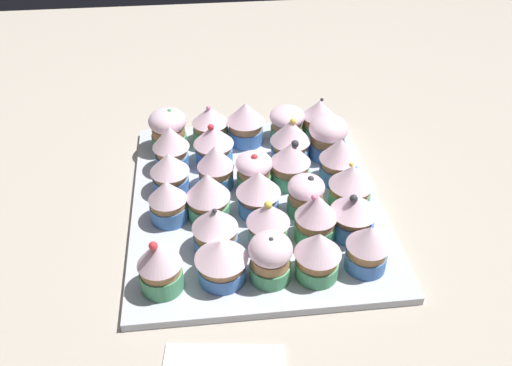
# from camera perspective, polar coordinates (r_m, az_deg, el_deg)

# --- Properties ---
(ground_plane) EXTENTS (1.80, 1.80, 0.03)m
(ground_plane) POSITION_cam_1_polar(r_m,az_deg,el_deg) (0.85, -0.00, -3.05)
(ground_plane) COLOR #B2A899
(baking_tray) EXTENTS (0.44, 0.37, 0.01)m
(baking_tray) POSITION_cam_1_polar(r_m,az_deg,el_deg) (0.84, -0.00, -1.96)
(baking_tray) COLOR silver
(baking_tray) RESTS_ON ground_plane
(cupcake_0) EXTENTS (0.06, 0.06, 0.07)m
(cupcake_0) POSITION_cam_1_polar(r_m,az_deg,el_deg) (0.72, 11.59, -6.54)
(cupcake_0) COLOR #477AC6
(cupcake_0) RESTS_ON baking_tray
(cupcake_1) EXTENTS (0.07, 0.07, 0.07)m
(cupcake_1) POSITION_cam_1_polar(r_m,az_deg,el_deg) (0.76, 10.15, -3.16)
(cupcake_1) COLOR #477AC6
(cupcake_1) RESTS_ON baking_tray
(cupcake_2) EXTENTS (0.07, 0.07, 0.07)m
(cupcake_2) POSITION_cam_1_polar(r_m,az_deg,el_deg) (0.81, 9.88, -0.16)
(cupcake_2) COLOR #4C9E6B
(cupcake_2) RESTS_ON baking_tray
(cupcake_3) EXTENTS (0.06, 0.06, 0.08)m
(cupcake_3) POSITION_cam_1_polar(r_m,az_deg,el_deg) (0.86, 8.66, 2.48)
(cupcake_3) COLOR #477AC6
(cupcake_3) RESTS_ON baking_tray
(cupcake_4) EXTENTS (0.06, 0.06, 0.07)m
(cupcake_4) POSITION_cam_1_polar(r_m,az_deg,el_deg) (0.91, 7.50, 4.86)
(cupcake_4) COLOR #477AC6
(cupcake_4) RESTS_ON baking_tray
(cupcake_5) EXTENTS (0.06, 0.06, 0.07)m
(cupcake_5) POSITION_cam_1_polar(r_m,az_deg,el_deg) (0.97, 6.56, 6.78)
(cupcake_5) COLOR #4C9E6B
(cupcake_5) RESTS_ON baking_tray
(cupcake_6) EXTENTS (0.06, 0.06, 0.07)m
(cupcake_6) POSITION_cam_1_polar(r_m,az_deg,el_deg) (0.70, 6.47, -7.38)
(cupcake_6) COLOR #4C9E6B
(cupcake_6) RESTS_ON baking_tray
(cupcake_7) EXTENTS (0.06, 0.06, 0.08)m
(cupcake_7) POSITION_cam_1_polar(r_m,az_deg,el_deg) (0.75, 6.27, -3.51)
(cupcake_7) COLOR #4C9E6B
(cupcake_7) RESTS_ON baking_tray
(cupcake_8) EXTENTS (0.05, 0.05, 0.07)m
(cupcake_8) POSITION_cam_1_polar(r_m,az_deg,el_deg) (0.79, 5.23, -1.25)
(cupcake_8) COLOR #4C9E6B
(cupcake_8) RESTS_ON baking_tray
(cupcake_9) EXTENTS (0.06, 0.06, 0.08)m
(cupcake_9) POSITION_cam_1_polar(r_m,az_deg,el_deg) (0.84, 3.61, 2.12)
(cupcake_9) COLOR #4C9E6B
(cupcake_9) RESTS_ON baking_tray
(cupcake_10) EXTENTS (0.07, 0.07, 0.08)m
(cupcake_10) POSITION_cam_1_polar(r_m,az_deg,el_deg) (0.89, 3.60, 4.46)
(cupcake_10) COLOR #477AC6
(cupcake_10) RESTS_ON baking_tray
(cupcake_11) EXTENTS (0.06, 0.06, 0.06)m
(cupcake_11) POSITION_cam_1_polar(r_m,az_deg,el_deg) (0.95, 3.25, 6.30)
(cupcake_11) COLOR #4C9E6B
(cupcake_11) RESTS_ON baking_tray
(cupcake_12) EXTENTS (0.06, 0.06, 0.07)m
(cupcake_12) POSITION_cam_1_polar(r_m,az_deg,el_deg) (0.69, 1.83, -7.72)
(cupcake_12) COLOR #4C9E6B
(cupcake_12) RESTS_ON baking_tray
(cupcake_13) EXTENTS (0.06, 0.06, 0.07)m
(cupcake_13) POSITION_cam_1_polar(r_m,az_deg,el_deg) (0.74, 1.28, -4.10)
(cupcake_13) COLOR #4C9E6B
(cupcake_13) RESTS_ON baking_tray
(cupcake_14) EXTENTS (0.07, 0.07, 0.07)m
(cupcake_14) POSITION_cam_1_polar(r_m,az_deg,el_deg) (0.78, 0.39, -0.86)
(cupcake_14) COLOR #477AC6
(cupcake_14) RESTS_ON baking_tray
(cupcake_15) EXTENTS (0.06, 0.06, 0.07)m
(cupcake_15) POSITION_cam_1_polar(r_m,az_deg,el_deg) (0.83, 0.01, 1.27)
(cupcake_15) COLOR #4C9E6B
(cupcake_15) RESTS_ON baking_tray
(cupcake_16) EXTENTS (0.07, 0.07, 0.08)m
(cupcake_16) POSITION_cam_1_polar(r_m,az_deg,el_deg) (0.94, -1.22, 6.38)
(cupcake_16) COLOR #477AC6
(cupcake_16) RESTS_ON baking_tray
(cupcake_17) EXTENTS (0.07, 0.07, 0.06)m
(cupcake_17) POSITION_cam_1_polar(r_m,az_deg,el_deg) (0.69, -3.64, -7.97)
(cupcake_17) COLOR #477AC6
(cupcake_17) RESTS_ON baking_tray
(cupcake_18) EXTENTS (0.06, 0.06, 0.07)m
(cupcake_18) POSITION_cam_1_polar(r_m,az_deg,el_deg) (0.73, -4.30, -4.75)
(cupcake_18) COLOR #477AC6
(cupcake_18) RESTS_ON baking_tray
(cupcake_19) EXTENTS (0.06, 0.06, 0.08)m
(cupcake_19) POSITION_cam_1_polar(r_m,az_deg,el_deg) (0.78, -5.03, -1.23)
(cupcake_19) COLOR #4C9E6B
(cupcake_19) RESTS_ON baking_tray
(cupcake_20) EXTENTS (0.06, 0.06, 0.07)m
(cupcake_20) POSITION_cam_1_polar(r_m,az_deg,el_deg) (0.84, -4.23, 1.79)
(cupcake_20) COLOR #477AC6
(cupcake_20) RESTS_ON baking_tray
(cupcake_21) EXTENTS (0.07, 0.07, 0.07)m
(cupcake_21) POSITION_cam_1_polar(r_m,az_deg,el_deg) (0.89, -4.44, 4.14)
(cupcake_21) COLOR #477AC6
(cupcake_21) RESTS_ON baking_tray
(cupcake_22) EXTENTS (0.06, 0.06, 0.07)m
(cupcake_22) POSITION_cam_1_polar(r_m,az_deg,el_deg) (0.95, -4.79, 6.12)
(cupcake_22) COLOR #4C9E6B
(cupcake_22) RESTS_ON baking_tray
(cupcake_23) EXTENTS (0.06, 0.06, 0.08)m
(cupcake_23) POSITION_cam_1_polar(r_m,az_deg,el_deg) (0.69, -10.02, -8.38)
(cupcake_23) COLOR #4C9E6B
(cupcake_23) RESTS_ON baking_tray
(cupcake_24) EXTENTS (0.05, 0.05, 0.07)m
(cupcake_24) POSITION_cam_1_polar(r_m,az_deg,el_deg) (0.78, -9.19, -1.82)
(cupcake_24) COLOR #477AC6
(cupcake_24) RESTS_ON baking_tray
(cupcake_25) EXTENTS (0.06, 0.06, 0.07)m
(cupcake_25) POSITION_cam_1_polar(r_m,az_deg,el_deg) (0.84, -8.98, 1.21)
(cupcake_25) COLOR #477AC6
(cupcake_25) RESTS_ON baking_tray
(cupcake_26) EXTENTS (0.06, 0.06, 0.08)m
(cupcake_26) POSITION_cam_1_polar(r_m,az_deg,el_deg) (0.88, -8.86, 3.75)
(cupcake_26) COLOR #477AC6
(cupcake_26) RESTS_ON baking_tray
(cupcake_27) EXTENTS (0.06, 0.06, 0.08)m
(cupcake_27) POSITION_cam_1_polar(r_m,az_deg,el_deg) (0.94, -9.15, 5.61)
(cupcake_27) COLOR #4C9E6B
(cupcake_27) RESTS_ON baking_tray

